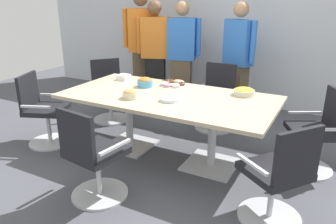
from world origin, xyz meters
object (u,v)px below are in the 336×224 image
office_chair_3 (216,101)px  person_standing_3 (238,59)px  office_chair_2 (316,136)px  person_standing_0 (142,46)px  office_chair_5 (43,113)px  snack_bowl_chips_yellow (244,91)px  conference_table (168,106)px  person_standing_1 (155,53)px  donut_platter (173,83)px  office_chair_0 (93,159)px  person_standing_2 (182,55)px  snack_bowl_cookies (130,94)px  snack_bowl_pretzels (145,82)px  plate_stack (170,99)px  napkin_pile (124,77)px  office_chair_4 (109,94)px  office_chair_1 (278,180)px

office_chair_3 → person_standing_3: person_standing_3 is taller
office_chair_2 → person_standing_0: person_standing_0 is taller
office_chair_5 → snack_bowl_chips_yellow: size_ratio=3.88×
conference_table → snack_bowl_chips_yellow: (0.75, 0.42, 0.17)m
person_standing_1 → donut_platter: bearing=108.6°
conference_table → office_chair_0: (-0.19, -1.10, -0.22)m
person_standing_1 → person_standing_2: size_ratio=1.01×
snack_bowl_cookies → snack_bowl_pretzels: (-0.11, 0.48, 0.01)m
plate_stack → napkin_pile: 1.11m
office_chair_0 → snack_bowl_chips_yellow: 1.83m
office_chair_0 → office_chair_5: size_ratio=1.00×
office_chair_0 → person_standing_3: size_ratio=0.52×
person_standing_3 → plate_stack: (-0.18, -1.85, -0.14)m
office_chair_2 → donut_platter: size_ratio=2.85×
office_chair_4 → person_standing_2: person_standing_2 is taller
person_standing_2 → person_standing_3: 0.93m
office_chair_3 → snack_bowl_cookies: 1.52m
person_standing_3 → snack_bowl_cookies: 2.06m
office_chair_4 → snack_bowl_pretzels: 1.13m
office_chair_4 → plate_stack: size_ratio=4.36×
person_standing_2 → office_chair_4: bearing=40.0°
conference_table → person_standing_3: (0.29, 1.68, 0.28)m
office_chair_2 → office_chair_0: bearing=103.1°
napkin_pile → person_standing_2: bearing=80.2°
office_chair_3 → person_standing_1: 1.45m
office_chair_1 → snack_bowl_cookies: bearing=114.6°
office_chair_4 → person_standing_0: (-0.02, 0.98, 0.59)m
office_chair_2 → office_chair_4: size_ratio=1.00×
person_standing_2 → person_standing_3: (0.93, 0.01, 0.00)m
snack_bowl_chips_yellow → office_chair_3: bearing=129.8°
office_chair_3 → office_chair_4: size_ratio=1.00×
office_chair_2 → office_chair_3: (-1.37, 0.65, 0.00)m
office_chair_3 → donut_platter: size_ratio=2.85×
snack_bowl_cookies → napkin_pile: (-0.55, 0.64, -0.01)m
office_chair_3 → office_chair_4: bearing=14.9°
office_chair_5 → person_standing_3: 2.86m
person_standing_3 → snack_bowl_cookies: (-0.61, -1.96, -0.11)m
person_standing_1 → person_standing_3: bearing=163.8°
snack_bowl_pretzels → snack_bowl_chips_yellow: (1.18, 0.22, -0.02)m
office_chair_2 → plate_stack: (-1.45, -0.62, 0.36)m
person_standing_1 → person_standing_2: person_standing_1 is taller
office_chair_5 → plate_stack: bearing=76.7°
office_chair_4 → snack_bowl_pretzels: office_chair_4 is taller
office_chair_0 → person_standing_3: bearing=87.8°
snack_bowl_cookies → person_standing_2: bearing=99.4°
office_chair_3 → snack_bowl_cookies: size_ratio=5.12×
office_chair_0 → snack_bowl_chips_yellow: size_ratio=3.88×
office_chair_1 → office_chair_5: (-2.93, 0.22, 0.00)m
office_chair_1 → donut_platter: size_ratio=2.85×
conference_table → napkin_pile: (-0.86, 0.36, 0.16)m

